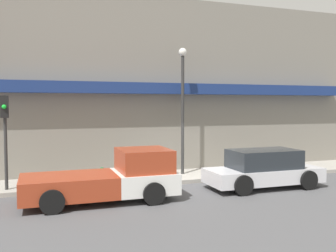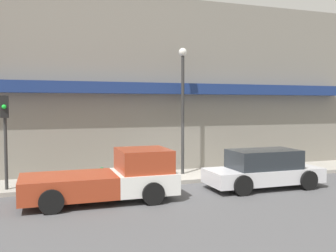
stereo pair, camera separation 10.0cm
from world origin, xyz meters
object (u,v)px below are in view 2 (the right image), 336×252
at_px(pickup_truck, 110,178).
at_px(fire_hydrant, 102,174).
at_px(traffic_light, 5,125).
at_px(street_lamp, 183,96).
at_px(parked_car, 263,169).

distance_m(pickup_truck, fire_hydrant, 2.50).
height_order(fire_hydrant, traffic_light, traffic_light).
relative_size(street_lamp, traffic_light, 1.64).
bearing_deg(traffic_light, fire_hydrant, 5.89).
distance_m(fire_hydrant, traffic_light, 4.13).
bearing_deg(traffic_light, street_lamp, 7.12).
distance_m(pickup_truck, street_lamp, 5.66).
height_order(parked_car, street_lamp, street_lamp).
xyz_separation_m(pickup_truck, fire_hydrant, (0.09, 2.48, -0.31)).
xyz_separation_m(street_lamp, traffic_light, (-7.26, -0.91, -1.13)).
bearing_deg(fire_hydrant, parked_car, -22.55).
distance_m(fire_hydrant, street_lamp, 4.95).
relative_size(pickup_truck, fire_hydrant, 8.72).
distance_m(street_lamp, traffic_light, 7.41).
relative_size(parked_car, street_lamp, 0.82).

